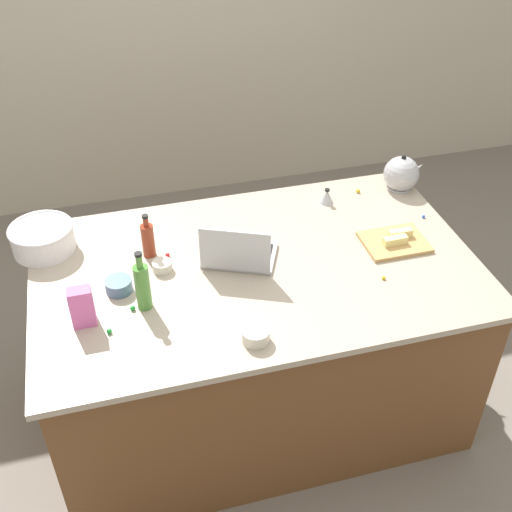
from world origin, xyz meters
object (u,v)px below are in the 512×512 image
at_px(laptop, 238,254).
at_px(butter_stick_right, 400,233).
at_px(bottle_soy, 148,239).
at_px(candy_bag, 82,307).
at_px(mixing_bowl_large, 42,238).
at_px(butter_stick_left, 395,240).
at_px(ramekin_small, 162,266).
at_px(bottle_olive, 143,286).
at_px(ramekin_wide, 256,335).
at_px(kitchen_timer, 327,196).
at_px(kettle, 401,174).
at_px(cutting_board, 394,242).
at_px(ramekin_medium, 119,286).

bearing_deg(laptop, butter_stick_right, -2.31).
height_order(bottle_soy, candy_bag, bottle_soy).
height_order(mixing_bowl_large, bottle_soy, bottle_soy).
height_order(butter_stick_left, butter_stick_right, same).
distance_m(bottle_soy, ramekin_small, 0.14).
bearing_deg(bottle_olive, laptop, 23.09).
height_order(ramekin_wide, kitchen_timer, kitchen_timer).
distance_m(laptop, kettle, 1.03).
bearing_deg(butter_stick_right, candy_bag, -172.39).
relative_size(bottle_olive, kitchen_timer, 3.49).
bearing_deg(butter_stick_left, mixing_bowl_large, 165.57).
distance_m(butter_stick_left, ramekin_wide, 0.86).
xyz_separation_m(bottle_olive, ramekin_wide, (0.38, -0.30, -0.08)).
xyz_separation_m(bottle_olive, kettle, (1.38, 0.57, -0.03)).
height_order(laptop, butter_stick_left, laptop).
relative_size(laptop, kettle, 1.75).
height_order(bottle_olive, cutting_board, bottle_olive).
bearing_deg(butter_stick_left, ramekin_small, 174.04).
height_order(ramekin_small, candy_bag, candy_bag).
xyz_separation_m(mixing_bowl_large, ramekin_wide, (0.76, -0.80, -0.04)).
distance_m(mixing_bowl_large, ramekin_small, 0.56).
xyz_separation_m(butter_stick_left, kitchen_timer, (-0.17, 0.43, -0.00)).
height_order(kettle, ramekin_small, kettle).
bearing_deg(ramekin_small, candy_bag, -143.37).
bearing_deg(kitchen_timer, cutting_board, -66.46).
xyz_separation_m(laptop, mixing_bowl_large, (-0.81, 0.32, 0.02)).
distance_m(laptop, butter_stick_left, 0.71).
xyz_separation_m(butter_stick_left, ramekin_small, (-1.03, 0.11, -0.01)).
relative_size(cutting_board, kitchen_timer, 3.70).
bearing_deg(kettle, butter_stick_right, -115.31).
bearing_deg(ramekin_medium, butter_stick_right, 1.25).
height_order(laptop, ramekin_wide, laptop).
bearing_deg(ramekin_wide, ramekin_small, 118.14).
bearing_deg(butter_stick_right, cutting_board, -147.97).
bearing_deg(candy_bag, ramekin_small, 36.63).
xyz_separation_m(bottle_soy, cutting_board, (1.08, -0.21, -0.08)).
relative_size(mixing_bowl_large, cutting_board, 1.00).
bearing_deg(candy_bag, kitchen_timer, 25.46).
bearing_deg(mixing_bowl_large, kettle, 2.38).
distance_m(kettle, ramekin_small, 1.33).
distance_m(ramekin_medium, kitchen_timer, 1.14).
xyz_separation_m(bottle_soy, kitchen_timer, (0.90, 0.20, -0.05)).
xyz_separation_m(kettle, ramekin_small, (-1.28, -0.36, -0.06)).
distance_m(mixing_bowl_large, bottle_soy, 0.48).
bearing_deg(butter_stick_right, bottle_soy, 170.65).
xyz_separation_m(mixing_bowl_large, bottle_soy, (0.45, -0.16, 0.02)).
bearing_deg(candy_bag, bottle_soy, 51.18).
distance_m(butter_stick_left, kitchen_timer, 0.46).
bearing_deg(candy_bag, butter_stick_left, 6.01).
xyz_separation_m(cutting_board, ramekin_wide, (-0.77, -0.43, 0.02)).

